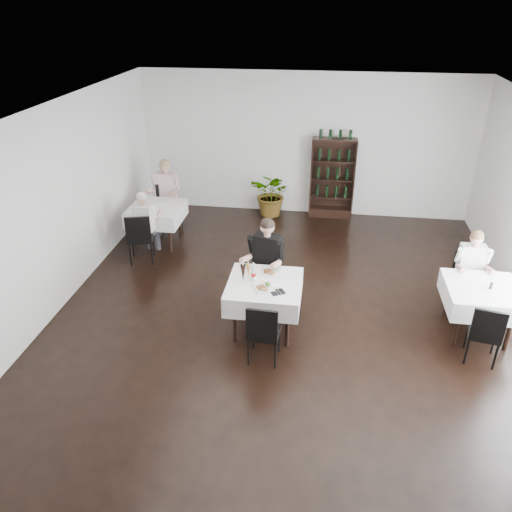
{
  "coord_description": "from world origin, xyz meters",
  "views": [
    {
      "loc": [
        0.43,
        -5.94,
        4.35
      ],
      "look_at": [
        -0.45,
        0.2,
        1.08
      ],
      "focal_mm": 35.0,
      "sensor_mm": 36.0,
      "label": 1
    }
  ],
  "objects": [
    {
      "name": "diner_right_far",
      "position": [
        2.7,
        0.95,
        0.76
      ],
      "size": [
        0.49,
        0.49,
        1.31
      ],
      "color": "#3D3D44",
      "rests_on": "ground"
    },
    {
      "name": "main_chair_near",
      "position": [
        -0.22,
        -0.75,
        0.51
      ],
      "size": [
        0.43,
        0.43,
        0.89
      ],
      "color": "black",
      "rests_on": "ground"
    },
    {
      "name": "right_chair_near",
      "position": [
        2.62,
        -0.35,
        0.5
      ],
      "size": [
        0.47,
        0.48,
        0.87
      ],
      "color": "black",
      "rests_on": "ground"
    },
    {
      "name": "diner_left_far",
      "position": [
        -2.7,
        3.13,
        0.86
      ],
      "size": [
        0.57,
        0.57,
        1.48
      ],
      "color": "#3D3D44",
      "rests_on": "ground"
    },
    {
      "name": "room_shell",
      "position": [
        0.0,
        0.0,
        1.5
      ],
      "size": [
        9.0,
        9.0,
        9.0
      ],
      "color": "black",
      "rests_on": "ground"
    },
    {
      "name": "right_table",
      "position": [
        2.7,
        0.3,
        0.62
      ],
      "size": [
        0.98,
        0.98,
        0.77
      ],
      "color": "black",
      "rests_on": "ground"
    },
    {
      "name": "plate_far",
      "position": [
        -0.25,
        0.29,
        0.79
      ],
      "size": [
        0.28,
        0.28,
        0.09
      ],
      "color": "white",
      "rests_on": "main_table"
    },
    {
      "name": "napkin_cutlery",
      "position": [
        -0.09,
        -0.23,
        0.78
      ],
      "size": [
        0.23,
        0.22,
        0.02
      ],
      "color": "black",
      "rests_on": "main_table"
    },
    {
      "name": "wine_shelf",
      "position": [
        0.6,
        4.31,
        0.85
      ],
      "size": [
        0.9,
        0.28,
        1.75
      ],
      "color": "black",
      "rests_on": "ground"
    },
    {
      "name": "diner_left_near",
      "position": [
        -2.73,
        1.99,
        0.74
      ],
      "size": [
        0.49,
        0.5,
        1.27
      ],
      "color": "#3D3D44",
      "rests_on": "ground"
    },
    {
      "name": "left_table",
      "position": [
        -2.7,
        2.5,
        0.62
      ],
      "size": [
        0.98,
        0.98,
        0.77
      ],
      "color": "black",
      "rests_on": "ground"
    },
    {
      "name": "potted_tree",
      "position": [
        -0.66,
        4.2,
        0.49
      ],
      "size": [
        1.1,
        1.03,
        0.98
      ],
      "primitive_type": "imported",
      "rotation": [
        0.0,
        0.0,
        -0.37
      ],
      "color": "#255E20",
      "rests_on": "ground"
    },
    {
      "name": "plate_near",
      "position": [
        -0.29,
        -0.16,
        0.79
      ],
      "size": [
        0.34,
        0.34,
        0.08
      ],
      "color": "white",
      "rests_on": "main_table"
    },
    {
      "name": "right_chair_far",
      "position": [
        2.69,
        1.06,
        0.5
      ],
      "size": [
        0.41,
        0.42,
        0.88
      ],
      "color": "black",
      "rests_on": "ground"
    },
    {
      "name": "pepper_mill",
      "position": [
        2.78,
        0.28,
        0.82
      ],
      "size": [
        0.05,
        0.05,
        0.1
      ],
      "primitive_type": "cylinder",
      "rotation": [
        0.0,
        0.0,
        0.27
      ],
      "color": "black",
      "rests_on": "right_table"
    },
    {
      "name": "pilsner_lager",
      "position": [
        -0.54,
        0.08,
        0.89
      ],
      "size": [
        0.07,
        0.07,
        0.28
      ],
      "color": "gold",
      "rests_on": "main_table"
    },
    {
      "name": "left_chair_near",
      "position": [
        -2.75,
        1.68,
        0.54
      ],
      "size": [
        0.53,
        0.53,
        0.95
      ],
      "color": "black",
      "rests_on": "ground"
    },
    {
      "name": "diner_main",
      "position": [
        -0.36,
        0.56,
        0.86
      ],
      "size": [
        0.61,
        0.65,
        1.48
      ],
      "color": "#3D3D44",
      "rests_on": "ground"
    },
    {
      "name": "coke_bottle",
      "position": [
        -0.46,
        0.05,
        0.88
      ],
      "size": [
        0.07,
        0.07,
        0.28
      ],
      "color": "silver",
      "rests_on": "main_table"
    },
    {
      "name": "main_table",
      "position": [
        -0.3,
        0.0,
        0.62
      ],
      "size": [
        1.03,
        1.03,
        0.77
      ],
      "color": "black",
      "rests_on": "ground"
    },
    {
      "name": "main_chair_far",
      "position": [
        -0.29,
        0.64,
        0.57
      ],
      "size": [
        0.58,
        0.59,
        0.99
      ],
      "color": "black",
      "rests_on": "ground"
    },
    {
      "name": "pilsner_dark",
      "position": [
        -0.6,
        -0.01,
        0.91
      ],
      "size": [
        0.08,
        0.08,
        0.33
      ],
      "color": "black",
      "rests_on": "main_table"
    },
    {
      "name": "left_chair_far",
      "position": [
        -2.64,
        3.09,
        0.56
      ],
      "size": [
        0.6,
        0.6,
        0.98
      ],
      "color": "black",
      "rests_on": "ground"
    }
  ]
}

